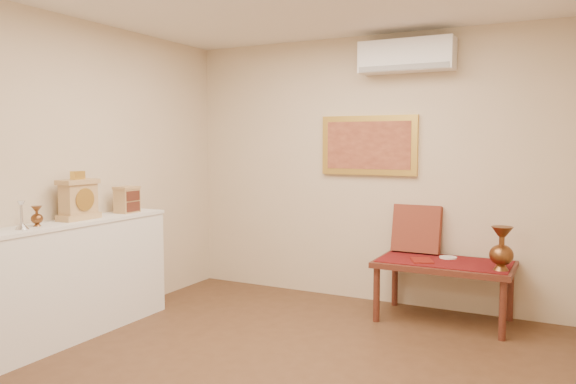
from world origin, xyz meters
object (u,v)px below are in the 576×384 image
Objects in this scene: mantel_clock at (79,199)px; low_table at (444,269)px; wooden_chest at (127,199)px; display_ledge at (68,280)px; brass_urn_tall at (502,244)px.

mantel_clock is 3.26m from low_table.
wooden_chest is 0.20× the size of low_table.
mantel_clock is at bearing 90.63° from display_ledge.
brass_urn_tall is at bearing 26.59° from mantel_clock.
mantel_clock is 0.34× the size of low_table.
brass_urn_tall is 0.37× the size of low_table.
low_table is at bearing 24.19° from wooden_chest.
mantel_clock reaches higher than brass_urn_tall.
wooden_chest is at bearing -155.81° from low_table.
display_ledge is 3.27m from low_table.
brass_urn_tall is 0.60m from low_table.
low_table is at bearing 33.05° from mantel_clock.
wooden_chest reaches higher than display_ledge.
wooden_chest reaches higher than brass_urn_tall.
wooden_chest is 2.98m from low_table.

